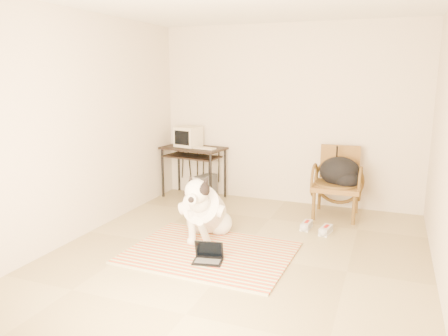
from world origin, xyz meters
The scene contains 15 objects.
floor centered at (0.00, 0.00, 0.00)m, with size 4.50×4.50×0.00m, color #98885D.
wall_back centered at (0.00, 2.25, 1.35)m, with size 4.50×4.50×0.00m, color beige.
wall_front centered at (0.00, -2.25, 1.35)m, with size 4.50×4.50×0.00m, color beige.
wall_left centered at (-2.00, 0.00, 1.35)m, with size 4.50×4.50×0.00m, color beige.
rug centered at (-0.31, -0.08, 0.01)m, with size 1.83×1.42×0.02m.
dog centered at (-0.53, 0.31, 0.35)m, with size 0.58×1.19×0.88m.
laptop centered at (-0.22, -0.31, 0.07)m, with size 0.34×0.28×0.21m.
computer_desk centered at (-1.44, 1.93, 0.71)m, with size 1.05×0.67×0.82m.
crt_monitor centered at (-1.56, 1.99, 0.98)m, with size 0.41×0.40×0.32m.
desk_keyboard centered at (-1.21, 1.86, 0.83)m, with size 0.36×0.13×0.02m, color beige.
pc_tower centered at (-1.25, 1.96, 0.19)m, with size 0.29×0.43×0.37m.
rattan_chair centered at (0.83, 1.81, 0.49)m, with size 0.65×0.63×0.97m.
backpack centered at (0.88, 1.75, 0.63)m, with size 0.55×0.47×0.41m.
sneaker_left centered at (0.55, 1.11, 0.04)m, with size 0.13×0.27×0.09m.
sneaker_right centered at (0.81, 1.02, 0.04)m, with size 0.15×0.28×0.09m.
Camera 1 is at (1.49, -4.28, 1.96)m, focal length 35.00 mm.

